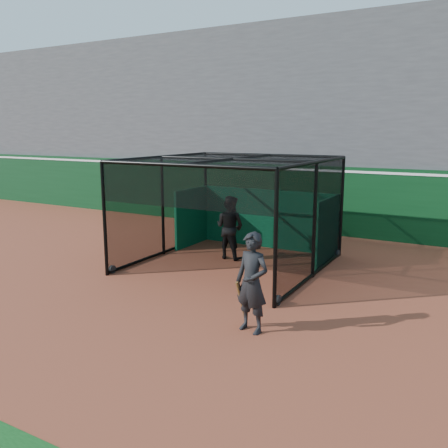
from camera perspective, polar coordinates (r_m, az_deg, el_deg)
The scene contains 6 objects.
ground at distance 11.24m, azimuth -7.26°, elevation -8.52°, with size 120.00×120.00×0.00m, color brown.
outfield_wall at distance 18.29m, azimuth 8.67°, elevation 3.25°, with size 50.00×0.50×2.50m.
grandstand at distance 21.70m, azimuth 12.55°, elevation 12.79°, with size 50.00×7.85×8.95m.
batting_cage at distance 13.30m, azimuth 0.99°, elevation 1.33°, with size 4.90×5.12×3.00m.
batter at distance 14.08m, azimuth 0.70°, elevation -0.40°, with size 0.92×0.72×1.89m, color black.
on_deck_player at distance 8.98m, azimuth 3.38°, elevation -7.07°, with size 0.78×0.59×1.93m.
Camera 1 is at (6.36, -8.46, 3.78)m, focal length 38.00 mm.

